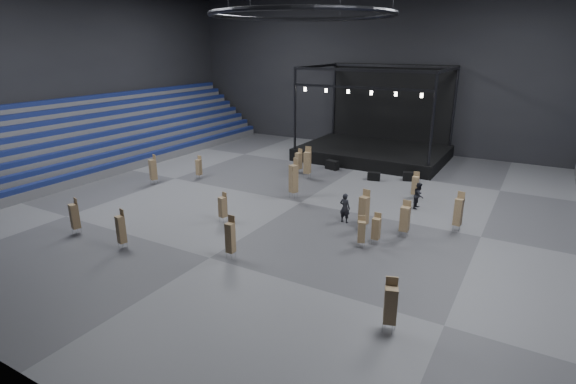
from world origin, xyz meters
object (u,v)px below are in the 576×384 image
Objects in this scene: flight_case_mid at (374,176)px; chair_stack_6 at (299,160)px; chair_stack_0 at (199,167)px; chair_stack_1 at (307,162)px; flight_case_left at (332,165)px; chair_stack_4 at (75,216)px; crew_member at (419,195)px; chair_stack_11 at (415,185)px; chair_stack_15 at (153,169)px; chair_stack_13 at (230,237)px; chair_stack_8 at (376,228)px; chair_stack_5 at (294,178)px; chair_stack_7 at (458,211)px; chair_stack_10 at (121,229)px; chair_stack_9 at (391,304)px; chair_stack_12 at (223,207)px; man_center at (345,208)px; chair_stack_2 at (405,218)px; chair_stack_14 at (361,231)px; flight_case_right at (410,176)px; stage at (376,143)px.

flight_case_mid is 0.47× the size of chair_stack_6.
chair_stack_1 is at bearing 28.20° from chair_stack_0.
flight_case_left is 22.90m from chair_stack_4.
chair_stack_0 reaches higher than crew_member.
chair_stack_11 is 0.84× the size of chair_stack_15.
chair_stack_13 reaches higher than crew_member.
chair_stack_0 reaches higher than flight_case_left.
chair_stack_15 reaches higher than flight_case_mid.
chair_stack_1 is 14.14m from chair_stack_8.
chair_stack_5 is 12.15m from chair_stack_15.
flight_case_mid is 0.42× the size of chair_stack_7.
chair_stack_11 is at bearing -15.70° from chair_stack_1.
chair_stack_9 is at bearing 13.48° from chair_stack_10.
chair_stack_9 is at bearing -64.25° from chair_stack_1.
chair_stack_5 is at bearing 91.83° from chair_stack_12.
chair_stack_11 is at bearing 10.09° from chair_stack_0.
chair_stack_8 is at bearing -122.20° from chair_stack_7.
chair_stack_15 is at bearing 126.13° from chair_stack_4.
chair_stack_13 is 15.90m from chair_stack_15.
chair_stack_15 is at bearing -167.14° from chair_stack_7.
crew_member is at bearing 3.99° from chair_stack_0.
chair_stack_5 is 6.02m from man_center.
chair_stack_2 is (5.69, -10.59, 0.88)m from flight_case_mid.
flight_case_mid is 0.56× the size of chair_stack_14.
crew_member is at bearing 38.26° from chair_stack_5.
flight_case_left is at bearing 69.49° from chair_stack_1.
chair_stack_4 is at bearing -100.20° from chair_stack_5.
chair_stack_6 is at bearing 163.05° from chair_stack_7.
chair_stack_0 is 16.04m from chair_stack_13.
chair_stack_11 is at bearing 81.98° from chair_stack_9.
chair_stack_7 reaches higher than chair_stack_14.
flight_case_right reaches higher than flight_case_mid.
chair_stack_7 is 1.03× the size of chair_stack_13.
chair_stack_4 is 16.89m from man_center.
chair_stack_4 reaches higher than chair_stack_14.
chair_stack_7 reaches higher than chair_stack_0.
chair_stack_4 is 23.68m from chair_stack_7.
stage is at bearing 93.15° from chair_stack_10.
chair_stack_6 is 15.94m from chair_stack_8.
chair_stack_15 is at bearing 174.87° from chair_stack_12.
chair_stack_1 is at bearing 132.78° from chair_stack_8.
flight_case_left is 0.53× the size of chair_stack_10.
chair_stack_6 is (-12.42, 9.38, -0.05)m from chair_stack_2.
stage is 6.05× the size of chair_stack_2.
chair_stack_0 is at bearing 128.65° from chair_stack_9.
chair_stack_10 reaches higher than flight_case_right.
chair_stack_10 is (-4.12, -12.72, -0.36)m from chair_stack_5.
chair_stack_13 is (1.02, -26.13, -0.20)m from stage.
chair_stack_12 is 0.81× the size of chair_stack_15.
stage reaches higher than chair_stack_6.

